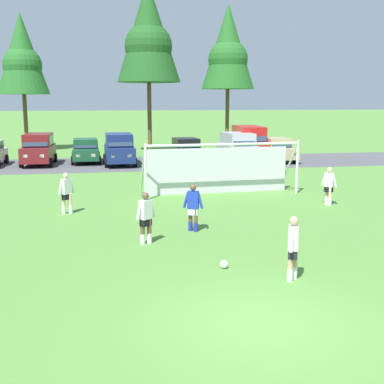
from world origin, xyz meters
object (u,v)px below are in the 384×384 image
object	(u,v)px
player_striker_near	(329,186)
parked_car_slot_center_right	(186,150)
soccer_goal	(219,167)
player_winger_left	(146,218)
parked_car_slot_left	(39,149)
parked_car_slot_far_right	(249,142)
parked_car_slot_center	(119,149)
player_midfield_center	(293,248)
parked_car_slot_center_left	(86,151)
soccer_ball	(224,264)
player_defender_far	(193,208)
player_winger_right	(67,193)
parked_car_slot_end	(277,150)
parked_car_slot_right	(238,147)

from	to	relation	value
player_striker_near	parked_car_slot_center_right	distance (m)	16.66
soccer_goal	player_winger_left	distance (m)	9.03
parked_car_slot_left	parked_car_slot_far_right	bearing A→B (deg)	1.77
parked_car_slot_center	player_midfield_center	bearing A→B (deg)	-81.84
parked_car_slot_center_left	parked_car_slot_center_right	xyz separation A→B (m)	(7.22, -0.75, 0.00)
parked_car_slot_left	parked_car_slot_center_left	size ratio (longest dim) A/B	1.09
parked_car_slot_center_left	player_striker_near	bearing A→B (deg)	-57.94
soccer_ball	soccer_goal	world-z (taller)	soccer_goal
player_defender_far	player_winger_right	size ratio (longest dim) A/B	1.00
soccer_ball	player_winger_right	bearing A→B (deg)	121.23
player_midfield_center	parked_car_slot_end	world-z (taller)	parked_car_slot_end
soccer_ball	parked_car_slot_left	world-z (taller)	parked_car_slot_left
player_winger_right	parked_car_slot_left	size ratio (longest dim) A/B	0.35
soccer_ball	parked_car_slot_far_right	bearing A→B (deg)	72.04
player_winger_left	parked_car_slot_center_left	world-z (taller)	parked_car_slot_center_left
soccer_ball	parked_car_slot_right	world-z (taller)	parked_car_slot_right
parked_car_slot_right	soccer_ball	bearing A→B (deg)	-106.19
player_midfield_center	player_defender_far	world-z (taller)	same
player_midfield_center	player_winger_right	bearing A→B (deg)	124.74
parked_car_slot_left	parked_car_slot_center	size ratio (longest dim) A/B	1.00
player_defender_far	parked_car_slot_end	distance (m)	20.92
player_winger_right	parked_car_slot_far_right	world-z (taller)	parked_car_slot_far_right
parked_car_slot_end	parked_car_slot_center	bearing A→B (deg)	179.24
player_winger_left	parked_car_slot_center_right	xyz separation A→B (m)	(4.77, 20.82, 0.05)
player_striker_near	parked_car_slot_center_left	size ratio (longest dim) A/B	0.39
parked_car_slot_center	parked_car_slot_right	xyz separation A→B (m)	(8.40, -0.53, 0.00)
parked_car_slot_far_right	parked_car_slot_right	bearing A→B (deg)	-125.25
parked_car_slot_center_right	parked_car_slot_far_right	distance (m)	4.96
soccer_goal	parked_car_slot_center_right	size ratio (longest dim) A/B	1.74
soccer_goal	parked_car_slot_right	distance (m)	12.19
player_winger_right	parked_car_slot_left	bearing A→B (deg)	100.27
player_striker_near	player_midfield_center	xyz separation A→B (m)	(-4.91, -8.43, 0.00)
player_defender_far	parked_car_slot_center_left	distance (m)	20.75
soccer_goal	parked_car_slot_center	world-z (taller)	soccer_goal
parked_car_slot_center	parked_car_slot_right	size ratio (longest dim) A/B	0.99
soccer_goal	parked_car_slot_far_right	size ratio (longest dim) A/B	1.53
soccer_ball	player_midfield_center	bearing A→B (deg)	-38.54
soccer_ball	soccer_goal	size ratio (longest dim) A/B	0.03
soccer_ball	parked_car_slot_end	world-z (taller)	parked_car_slot_end
soccer_goal	parked_car_slot_end	bearing A→B (deg)	59.05
parked_car_slot_end	parked_car_slot_center_left	bearing A→B (deg)	172.80
player_striker_near	parked_car_slot_center	distance (m)	17.57
soccer_ball	soccer_goal	distance (m)	11.02
soccer_ball	player_defender_far	distance (m)	4.05
soccer_ball	parked_car_slot_left	bearing A→B (deg)	107.56
soccer_goal	parked_car_slot_center_left	distance (m)	15.16
player_winger_right	parked_car_slot_center	size ratio (longest dim) A/B	0.35
parked_car_slot_left	player_defender_far	bearing A→B (deg)	-69.48
player_defender_far	parked_car_slot_center_left	bearing A→B (deg)	101.60
parked_car_slot_center_left	parked_car_slot_center	xyz separation A→B (m)	(2.34, -1.59, 0.24)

